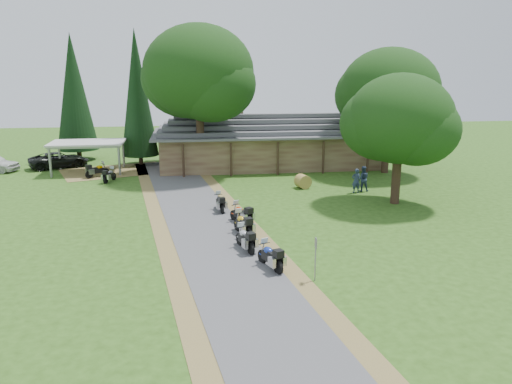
{
  "coord_description": "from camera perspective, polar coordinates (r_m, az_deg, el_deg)",
  "views": [
    {
      "loc": [
        -1.58,
        -21.84,
        8.76
      ],
      "look_at": [
        2.4,
        7.07,
        1.6
      ],
      "focal_mm": 35.0,
      "sensor_mm": 36.0,
      "label": 1
    }
  ],
  "objects": [
    {
      "name": "car_dark_suv",
      "position": [
        49.27,
        -21.64,
        3.84
      ],
      "size": [
        4.49,
        6.12,
        2.16
      ],
      "primitive_type": "imported",
      "rotation": [
        0.0,
        0.0,
        1.99
      ],
      "color": "black",
      "rests_on": "ground"
    },
    {
      "name": "person_a",
      "position": [
        37.05,
        11.38,
        1.51
      ],
      "size": [
        0.63,
        0.48,
        2.11
      ],
      "primitive_type": "imported",
      "rotation": [
        0.0,
        0.0,
        3.22
      ],
      "color": "#293853",
      "rests_on": "ground"
    },
    {
      "name": "motorcycle_row_b",
      "position": [
        24.88,
        -1.26,
        -5.26
      ],
      "size": [
        1.1,
        1.97,
        1.28
      ],
      "primitive_type": null,
      "rotation": [
        0.0,
        0.0,
        1.85
      ],
      "color": "#B0B2B9",
      "rests_on": "ground"
    },
    {
      "name": "person_b",
      "position": [
        37.62,
        12.12,
        1.74
      ],
      "size": [
        0.7,
        0.55,
        2.22
      ],
      "primitive_type": "imported",
      "rotation": [
        0.0,
        0.0,
        2.97
      ],
      "color": "#293853",
      "rests_on": "ground"
    },
    {
      "name": "sign_post",
      "position": [
        21.4,
        6.81,
        -7.66
      ],
      "size": [
        0.35,
        0.06,
        1.94
      ],
      "primitive_type": null,
      "color": "gray",
      "rests_on": "ground"
    },
    {
      "name": "cedar_near",
      "position": [
        48.11,
        -13.39,
        10.42
      ],
      "size": [
        3.43,
        3.43,
        12.49
      ],
      "primitive_type": "cone",
      "color": "black",
      "rests_on": "ground"
    },
    {
      "name": "motorcycle_row_c",
      "position": [
        27.08,
        -1.54,
        -3.59
      ],
      "size": [
        1.16,
        2.07,
        1.35
      ],
      "primitive_type": null,
      "rotation": [
        0.0,
        0.0,
        1.85
      ],
      "color": "gold",
      "rests_on": "ground"
    },
    {
      "name": "motorcycle_row_e",
      "position": [
        31.78,
        -4.15,
        -1.14
      ],
      "size": [
        0.8,
        1.8,
        1.19
      ],
      "primitive_type": null,
      "rotation": [
        0.0,
        0.0,
        1.71
      ],
      "color": "black",
      "rests_on": "ground"
    },
    {
      "name": "oak_lodge_right",
      "position": [
        44.48,
        14.9,
        9.42
      ],
      "size": [
        8.37,
        8.37,
        11.45
      ],
      "primitive_type": null,
      "color": "black",
      "rests_on": "ground"
    },
    {
      "name": "motorcycle_row_d",
      "position": [
        29.1,
        -1.69,
        -2.42
      ],
      "size": [
        1.46,
        1.93,
        1.28
      ],
      "primitive_type": null,
      "rotation": [
        0.0,
        0.0,
        2.09
      ],
      "color": "#E04011",
      "rests_on": "ground"
    },
    {
      "name": "ground",
      "position": [
        23.59,
        -3.47,
        -8.04
      ],
      "size": [
        120.0,
        120.0,
        0.0
      ],
      "primitive_type": "plane",
      "color": "#294A14",
      "rests_on": "ground"
    },
    {
      "name": "lodge",
      "position": [
        46.89,
        1.54,
        6.04
      ],
      "size": [
        21.4,
        9.4,
        4.9
      ],
      "primitive_type": null,
      "color": "brown",
      "rests_on": "ground"
    },
    {
      "name": "motorcycle_carport_a",
      "position": [
        43.86,
        -17.68,
        2.46
      ],
      "size": [
        1.88,
        1.62,
        1.29
      ],
      "primitive_type": null,
      "rotation": [
        0.0,
        0.0,
        0.64
      ],
      "color": "#D29000",
      "rests_on": "ground"
    },
    {
      "name": "hay_bale",
      "position": [
        38.04,
        5.37,
        1.22
      ],
      "size": [
        1.25,
        1.18,
        1.04
      ],
      "primitive_type": "cylinder",
      "rotation": [
        1.57,
        0.0,
        0.24
      ],
      "color": "olive",
      "rests_on": "ground"
    },
    {
      "name": "oak_lodge_left",
      "position": [
        42.64,
        -6.51,
        11.25
      ],
      "size": [
        9.2,
        9.2,
        13.88
      ],
      "primitive_type": null,
      "color": "black",
      "rests_on": "ground"
    },
    {
      "name": "driveway",
      "position": [
        27.31,
        -5.18,
        -4.98
      ],
      "size": [
        51.95,
        51.95,
        0.0
      ],
      "primitive_type": "plane",
      "rotation": [
        0.0,
        0.0,
        0.14
      ],
      "color": "#4B4A4D",
      "rests_on": "ground"
    },
    {
      "name": "cedar_far",
      "position": [
        52.53,
        -20.03,
        10.11
      ],
      "size": [
        3.97,
        3.97,
        12.28
      ],
      "primitive_type": "cone",
      "color": "black",
      "rests_on": "ground"
    },
    {
      "name": "motorcycle_carport_b",
      "position": [
        41.73,
        -16.4,
        1.92
      ],
      "size": [
        1.1,
        1.8,
        1.17
      ],
      "primitive_type": null,
      "rotation": [
        0.0,
        0.0,
        1.23
      ],
      "color": "gray",
      "rests_on": "ground"
    },
    {
      "name": "oak_driveway",
      "position": [
        34.13,
        16.03,
        6.22
      ],
      "size": [
        6.9,
        6.9,
        9.17
      ],
      "primitive_type": null,
      "color": "black",
      "rests_on": "ground"
    },
    {
      "name": "carport",
      "position": [
        46.12,
        -18.6,
        3.81
      ],
      "size": [
        6.3,
        4.27,
        2.7
      ],
      "primitive_type": null,
      "rotation": [
        0.0,
        0.0,
        0.02
      ],
      "color": "beige",
      "rests_on": "ground"
    },
    {
      "name": "motorcycle_row_a",
      "position": [
        22.66,
        1.62,
        -7.23
      ],
      "size": [
        1.21,
        1.95,
        1.27
      ],
      "primitive_type": null,
      "rotation": [
        0.0,
        0.0,
        1.93
      ],
      "color": "#1C3499",
      "rests_on": "ground"
    }
  ]
}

